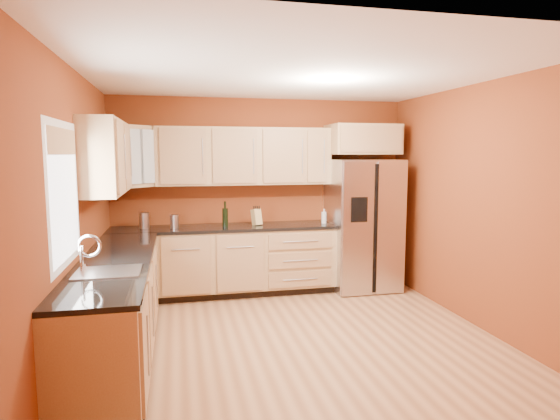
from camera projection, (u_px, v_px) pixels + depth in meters
name	position (u px, v px, depth m)	size (l,w,h in m)	color
floor	(297.00, 341.00, 4.67)	(4.00, 4.00, 0.00)	#915B38
ceiling	(299.00, 74.00, 4.36)	(4.00, 4.00, 0.00)	white
wall_back	(261.00, 194.00, 6.45)	(4.00, 0.04, 2.60)	maroon
wall_front	(390.00, 255.00, 2.58)	(4.00, 0.04, 2.60)	maroon
wall_left	(77.00, 218.00, 4.09)	(0.04, 4.00, 2.60)	maroon
wall_right	(481.00, 207.00, 4.94)	(0.04, 4.00, 2.60)	maroon
base_cabinets_back	(224.00, 262.00, 6.15)	(2.90, 0.60, 0.88)	#A67C50
base_cabinets_left	(117.00, 310.00, 4.25)	(0.60, 2.80, 0.88)	#A67C50
countertop_back	(224.00, 228.00, 6.08)	(2.90, 0.62, 0.04)	black
countertop_left	(116.00, 261.00, 4.20)	(0.62, 2.80, 0.04)	black
upper_cabinets_back	(245.00, 156.00, 6.18)	(2.30, 0.33, 0.75)	#A67C50
upper_cabinets_left	(106.00, 157.00, 4.76)	(0.33, 1.35, 0.75)	#A67C50
corner_upper_cabinet	(131.00, 156.00, 5.71)	(0.62, 0.33, 0.75)	#A67C50
over_fridge_cabinet	(362.00, 140.00, 6.36)	(0.92, 0.60, 0.40)	#A67C50
refrigerator	(363.00, 224.00, 6.43)	(0.90, 0.75, 1.78)	#ADACB1
window	(64.00, 194.00, 3.58)	(0.03, 0.90, 1.00)	white
sink_faucet	(107.00, 254.00, 3.70)	(0.50, 0.42, 0.30)	silver
canister_left	(144.00, 221.00, 5.90)	(0.12, 0.12, 0.20)	#ADACB1
canister_right	(174.00, 222.00, 5.91)	(0.11, 0.11, 0.17)	#ADACB1
wine_bottle_a	(225.00, 214.00, 6.02)	(0.07, 0.07, 0.33)	black
wine_bottle_b	(225.00, 214.00, 6.05)	(0.07, 0.07, 0.32)	black
knife_block	(257.00, 217.00, 6.18)	(0.11, 0.10, 0.21)	tan
soap_dispenser	(324.00, 216.00, 6.33)	(0.07, 0.07, 0.20)	silver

